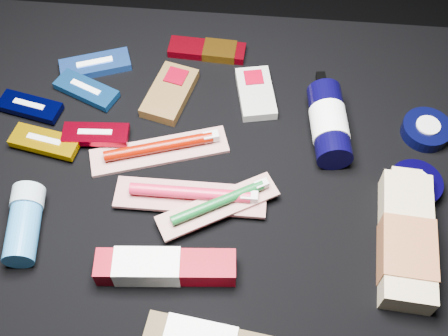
# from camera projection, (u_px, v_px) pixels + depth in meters

# --- Properties ---
(ground) EXTENTS (3.00, 3.00, 0.00)m
(ground) POSITION_uv_depth(u_px,v_px,m) (217.00, 273.00, 1.25)
(ground) COLOR black
(ground) RESTS_ON ground
(cloth_table) EXTENTS (0.98, 0.78, 0.40)m
(cloth_table) POSITION_uv_depth(u_px,v_px,m) (216.00, 234.00, 1.08)
(cloth_table) COLOR black
(cloth_table) RESTS_ON ground
(luna_bar_0) EXTENTS (0.14, 0.09, 0.02)m
(luna_bar_0) POSITION_uv_depth(u_px,v_px,m) (95.00, 65.00, 1.04)
(luna_bar_0) COLOR blue
(luna_bar_0) RESTS_ON cloth_table
(luna_bar_1) EXTENTS (0.12, 0.09, 0.02)m
(luna_bar_1) POSITION_uv_depth(u_px,v_px,m) (86.00, 90.00, 1.00)
(luna_bar_1) COLOR #155099
(luna_bar_1) RESTS_ON cloth_table
(luna_bar_2) EXTENTS (0.12, 0.06, 0.01)m
(luna_bar_2) POSITION_uv_depth(u_px,v_px,m) (30.00, 107.00, 0.98)
(luna_bar_2) COLOR black
(luna_bar_2) RESTS_ON cloth_table
(luna_bar_3) EXTENTS (0.12, 0.06, 0.02)m
(luna_bar_3) POSITION_uv_depth(u_px,v_px,m) (45.00, 142.00, 0.93)
(luna_bar_3) COLOR #D29700
(luna_bar_3) RESTS_ON cloth_table
(luna_bar_4) EXTENTS (0.11, 0.05, 0.01)m
(luna_bar_4) POSITION_uv_depth(u_px,v_px,m) (96.00, 134.00, 0.94)
(luna_bar_4) COLOR #69000E
(luna_bar_4) RESTS_ON cloth_table
(clif_bar_0) EXTENTS (0.09, 0.14, 0.02)m
(clif_bar_0) POSITION_uv_depth(u_px,v_px,m) (171.00, 91.00, 1.00)
(clif_bar_0) COLOR brown
(clif_bar_0) RESTS_ON cloth_table
(clif_bar_1) EXTENTS (0.08, 0.12, 0.02)m
(clif_bar_1) POSITION_uv_depth(u_px,v_px,m) (255.00, 91.00, 1.00)
(clif_bar_1) COLOR #A7A7A0
(clif_bar_1) RESTS_ON cloth_table
(power_bar) EXTENTS (0.15, 0.05, 0.02)m
(power_bar) POSITION_uv_depth(u_px,v_px,m) (211.00, 50.00, 1.06)
(power_bar) COLOR maroon
(power_bar) RESTS_ON cloth_table
(lotion_bottle) EXTENTS (0.08, 0.19, 0.06)m
(lotion_bottle) POSITION_uv_depth(u_px,v_px,m) (329.00, 123.00, 0.94)
(lotion_bottle) COLOR black
(lotion_bottle) RESTS_ON cloth_table
(cream_tin_upper) EXTENTS (0.08, 0.08, 0.03)m
(cream_tin_upper) POSITION_uv_depth(u_px,v_px,m) (426.00, 130.00, 0.95)
(cream_tin_upper) COLOR black
(cream_tin_upper) RESTS_ON cloth_table
(cream_tin_lower) EXTENTS (0.08, 0.08, 0.03)m
(cream_tin_lower) POSITION_uv_depth(u_px,v_px,m) (415.00, 185.00, 0.89)
(cream_tin_lower) COLOR black
(cream_tin_lower) RESTS_ON cloth_table
(bodywash_bottle) EXTENTS (0.09, 0.23, 0.05)m
(bodywash_bottle) POSITION_uv_depth(u_px,v_px,m) (406.00, 241.00, 0.83)
(bodywash_bottle) COLOR beige
(bodywash_bottle) RESTS_ON cloth_table
(deodorant_stick) EXTENTS (0.07, 0.13, 0.05)m
(deodorant_stick) POSITION_uv_depth(u_px,v_px,m) (24.00, 223.00, 0.84)
(deodorant_stick) COLOR teal
(deodorant_stick) RESTS_ON cloth_table
(toothbrush_pack_0) EXTENTS (0.23, 0.12, 0.03)m
(toothbrush_pack_0) POSITION_uv_depth(u_px,v_px,m) (161.00, 149.00, 0.93)
(toothbrush_pack_0) COLOR beige
(toothbrush_pack_0) RESTS_ON cloth_table
(toothbrush_pack_1) EXTENTS (0.24, 0.06, 0.03)m
(toothbrush_pack_1) POSITION_uv_depth(u_px,v_px,m) (192.00, 195.00, 0.88)
(toothbrush_pack_1) COLOR beige
(toothbrush_pack_1) RESTS_ON cloth_table
(toothbrush_pack_2) EXTENTS (0.19, 0.14, 0.02)m
(toothbrush_pack_2) POSITION_uv_depth(u_px,v_px,m) (219.00, 204.00, 0.86)
(toothbrush_pack_2) COLOR silver
(toothbrush_pack_2) RESTS_ON cloth_table
(toothpaste_carton_red) EXTENTS (0.20, 0.06, 0.04)m
(toothpaste_carton_red) POSITION_uv_depth(u_px,v_px,m) (160.00, 267.00, 0.81)
(toothpaste_carton_red) COLOR maroon
(toothpaste_carton_red) RESTS_ON cloth_table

